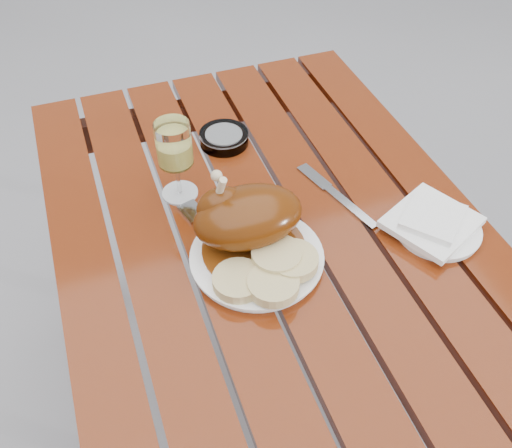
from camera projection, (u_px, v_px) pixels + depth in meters
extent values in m
plane|color=slate|center=(269.00, 418.00, 1.60)|extent=(60.00, 60.00, 0.00)
cube|color=maroon|center=(272.00, 346.00, 1.34)|extent=(0.80, 1.20, 0.75)
cylinder|color=white|center=(257.00, 258.00, 1.02)|extent=(0.27, 0.27, 0.02)
cylinder|color=#612B0B|center=(254.00, 248.00, 1.02)|extent=(0.19, 0.19, 0.00)
ellipsoid|color=#582B06|center=(248.00, 217.00, 1.01)|extent=(0.20, 0.13, 0.10)
ellipsoid|color=#582B06|center=(222.00, 207.00, 1.00)|extent=(0.09, 0.06, 0.08)
cylinder|color=#C6B28C|center=(218.00, 196.00, 0.99)|extent=(0.03, 0.05, 0.11)
cylinder|color=tan|center=(238.00, 280.00, 0.96)|extent=(0.09, 0.09, 0.02)
cylinder|color=tan|center=(273.00, 284.00, 0.95)|extent=(0.09, 0.09, 0.02)
cylinder|color=tan|center=(293.00, 260.00, 0.98)|extent=(0.09, 0.09, 0.02)
cylinder|color=tan|center=(277.00, 255.00, 0.99)|extent=(0.09, 0.09, 0.02)
cylinder|color=#F4EF6F|center=(176.00, 161.00, 1.09)|extent=(0.08, 0.08, 0.17)
cylinder|color=white|center=(437.00, 229.00, 1.07)|extent=(0.19, 0.19, 0.01)
cube|color=white|center=(432.00, 222.00, 1.07)|extent=(0.20, 0.19, 0.01)
cylinder|color=#B2B7BC|center=(224.00, 138.00, 1.26)|extent=(0.12, 0.12, 0.03)
cube|color=gray|center=(216.00, 239.00, 1.06)|extent=(0.08, 0.20, 0.01)
cube|color=gray|center=(342.00, 200.00, 1.14)|extent=(0.07, 0.19, 0.01)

